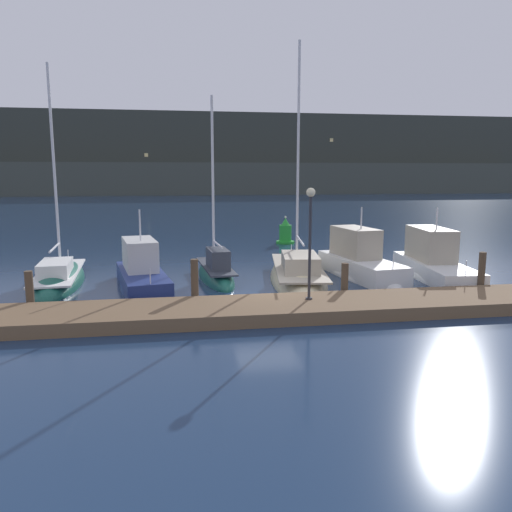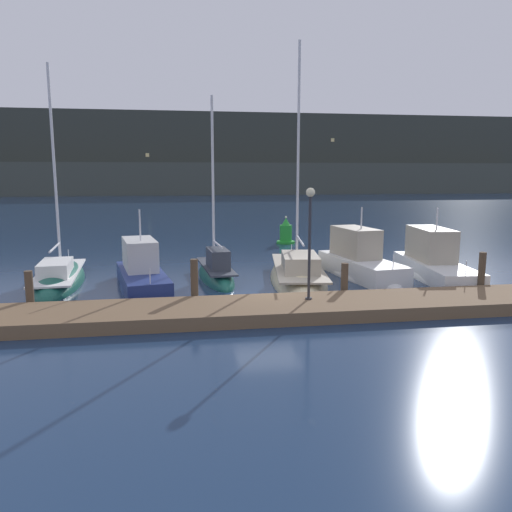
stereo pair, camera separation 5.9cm
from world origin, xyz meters
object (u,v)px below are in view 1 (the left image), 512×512
object	(u,v)px
sailboat_berth_4	(298,278)
motorboat_berth_6	(434,269)
channel_buoy	(285,233)
motorboat_berth_5	(360,268)
sailboat_berth_1	(59,281)
dock_lamppost	(310,225)
sailboat_berth_3	(216,276)
motorboat_berth_2	(142,279)

from	to	relation	value
sailboat_berth_4	motorboat_berth_6	world-z (taller)	sailboat_berth_4
sailboat_berth_4	channel_buoy	bearing A→B (deg)	80.38
motorboat_berth_5	motorboat_berth_6	bearing A→B (deg)	-12.03
sailboat_berth_1	channel_buoy	bearing A→B (deg)	40.34
channel_buoy	dock_lamppost	xyz separation A→B (m)	(-2.90, -17.16, 2.39)
motorboat_berth_5	dock_lamppost	world-z (taller)	dock_lamppost
sailboat_berth_3	channel_buoy	distance (m)	12.53
sailboat_berth_3	motorboat_berth_6	distance (m)	10.34
motorboat_berth_6	dock_lamppost	distance (m)	9.22
sailboat_berth_1	motorboat_berth_2	xyz separation A→B (m)	(3.76, -1.55, 0.28)
sailboat_berth_4	motorboat_berth_6	bearing A→B (deg)	-3.15
sailboat_berth_4	channel_buoy	world-z (taller)	sailboat_berth_4
sailboat_berth_4	dock_lamppost	size ratio (longest dim) A/B	2.92
motorboat_berth_2	motorboat_berth_6	world-z (taller)	motorboat_berth_2
channel_buoy	motorboat_berth_2	bearing A→B (deg)	-126.05
dock_lamppost	sailboat_berth_4	bearing A→B (deg)	80.50
motorboat_berth_2	sailboat_berth_1	bearing A→B (deg)	157.64
sailboat_berth_1	sailboat_berth_4	bearing A→B (deg)	-6.05
motorboat_berth_2	sailboat_berth_3	size ratio (longest dim) A/B	0.70
sailboat_berth_1	dock_lamppost	xyz separation A→B (m)	(9.91, -6.28, 3.01)
sailboat_berth_1	motorboat_berth_5	world-z (taller)	sailboat_berth_1
sailboat_berth_1	sailboat_berth_4	world-z (taller)	sailboat_berth_4
motorboat_berth_2	channel_buoy	xyz separation A→B (m)	(9.05, 12.43, 0.33)
sailboat_berth_3	motorboat_berth_5	distance (m)	6.87
dock_lamppost	sailboat_berth_1	bearing A→B (deg)	147.64
motorboat_berth_5	sailboat_berth_3	bearing A→B (deg)	175.52
sailboat_berth_1	sailboat_berth_4	size ratio (longest dim) A/B	0.90
sailboat_berth_1	channel_buoy	xyz separation A→B (m)	(12.81, 10.88, 0.62)
motorboat_berth_6	channel_buoy	size ratio (longest dim) A/B	3.84
sailboat_berth_4	sailboat_berth_3	bearing A→B (deg)	166.34
sailboat_berth_4	channel_buoy	size ratio (longest dim) A/B	6.01
sailboat_berth_1	dock_lamppost	world-z (taller)	sailboat_berth_1
channel_buoy	dock_lamppost	world-z (taller)	dock_lamppost
motorboat_berth_2	motorboat_berth_6	xyz separation A→B (m)	(13.55, 0.05, 0.01)
motorboat_berth_2	sailboat_berth_4	xyz separation A→B (m)	(7.01, 0.41, -0.26)
sailboat_berth_3	motorboat_berth_5	size ratio (longest dim) A/B	1.39
motorboat_berth_2	motorboat_berth_5	xyz separation A→B (m)	(10.14, 0.77, 0.04)
dock_lamppost	sailboat_berth_3	bearing A→B (deg)	115.32
motorboat_berth_6	channel_buoy	bearing A→B (deg)	109.99
sailboat_berth_1	sailboat_berth_3	xyz separation A→B (m)	(7.06, -0.24, 0.06)
motorboat_berth_2	sailboat_berth_4	bearing A→B (deg)	3.32
motorboat_berth_5	dock_lamppost	bearing A→B (deg)	-125.90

